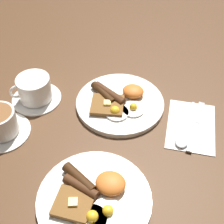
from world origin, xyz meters
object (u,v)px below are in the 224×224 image
object	(u,v)px
teacup_far	(0,124)
knife	(196,123)
teacup_near	(35,90)
breakfast_plate_near	(119,102)
spoon	(183,136)
breakfast_plate_far	(94,198)

from	to	relation	value
teacup_far	knife	size ratio (longest dim) A/B	0.76
teacup_near	teacup_far	xyz separation A→B (m)	(0.03, 0.15, -0.00)
breakfast_plate_near	teacup_far	distance (m)	0.34
knife	spoon	world-z (taller)	spoon
knife	teacup_near	bearing A→B (deg)	-81.33
breakfast_plate_far	breakfast_plate_near	bearing A→B (deg)	-84.39
teacup_far	spoon	bearing A→B (deg)	-165.30
breakfast_plate_near	breakfast_plate_far	bearing A→B (deg)	95.61
breakfast_plate_near	spoon	world-z (taller)	breakfast_plate_near
breakfast_plate_near	spoon	size ratio (longest dim) A/B	1.41
breakfast_plate_far	teacup_far	xyz separation A→B (m)	(0.31, -0.12, 0.02)
teacup_near	teacup_far	world-z (taller)	teacup_near
teacup_near	spoon	bearing A→B (deg)	177.04
breakfast_plate_near	teacup_far	size ratio (longest dim) A/B	1.75
knife	spoon	xyz separation A→B (m)	(0.03, 0.06, 0.00)
breakfast_plate_near	breakfast_plate_far	size ratio (longest dim) A/B	1.00
teacup_far	breakfast_plate_far	bearing A→B (deg)	158.33
breakfast_plate_far	teacup_near	distance (m)	0.39
teacup_far	knife	distance (m)	0.54
teacup_near	knife	size ratio (longest dim) A/B	0.76
breakfast_plate_far	teacup_far	world-z (taller)	teacup_far
teacup_near	spoon	world-z (taller)	teacup_near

